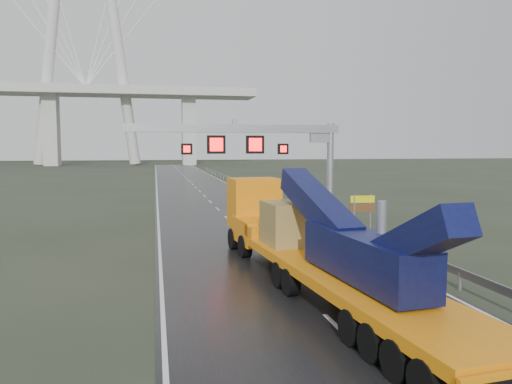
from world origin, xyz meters
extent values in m
plane|color=#2B3223|center=(0.00, 0.00, 0.00)|extent=(400.00, 400.00, 0.00)
cube|color=black|center=(0.00, 40.00, 0.01)|extent=(11.00, 200.00, 0.02)
cube|color=silver|center=(6.90, 18.00, 0.15)|extent=(1.20, 1.20, 0.30)
cylinder|color=gray|center=(6.90, 18.00, 3.60)|extent=(0.48, 0.48, 7.20)
cube|color=gray|center=(0.00, 18.00, 6.80)|extent=(14.80, 0.55, 0.55)
cube|color=gray|center=(6.10, 18.00, 6.30)|extent=(1.40, 0.35, 0.90)
cube|color=gray|center=(0.00, 18.00, 7.25)|extent=(0.35, 0.35, 0.35)
cube|color=black|center=(-1.30, 17.95, 5.70)|extent=(1.25, 0.25, 1.25)
cube|color=#FF0C0C|center=(-1.30, 17.81, 5.70)|extent=(0.90, 0.02, 0.90)
cube|color=black|center=(1.40, 17.95, 5.70)|extent=(1.25, 0.25, 1.25)
cube|color=#FF0C0C|center=(1.40, 17.81, 5.70)|extent=(0.90, 0.02, 0.90)
cube|color=black|center=(-3.30, 17.95, 5.40)|extent=(0.75, 0.25, 0.75)
cube|color=#FF0C0C|center=(-3.30, 17.81, 5.40)|extent=(0.54, 0.02, 0.54)
cube|color=black|center=(3.40, 17.95, 5.40)|extent=(0.75, 0.25, 0.75)
cube|color=#FF0C0C|center=(3.40, 17.81, 5.40)|extent=(0.54, 0.02, 0.54)
cube|color=silver|center=(-35.00, 140.00, 10.50)|extent=(4.00, 6.00, 21.00)
cube|color=silver|center=(5.00, 140.00, 10.50)|extent=(4.00, 6.00, 21.00)
cube|color=orange|center=(0.94, -0.38, 1.09)|extent=(4.24, 14.70, 0.36)
cube|color=orange|center=(0.23, 7.25, 1.50)|extent=(2.80, 1.49, 0.52)
cube|color=orange|center=(0.07, 8.90, 1.24)|extent=(2.97, 3.34, 1.24)
cube|color=orange|center=(-0.10, 10.75, 2.48)|extent=(2.77, 2.30, 2.69)
cube|color=black|center=(-0.20, 11.80, 2.79)|extent=(2.38, 0.27, 1.24)
cube|color=#11144F|center=(1.04, -1.41, 2.07)|extent=(2.02, 6.32, 1.45)
cube|color=#11144F|center=(0.70, 2.20, 3.31)|extent=(1.56, 5.77, 2.65)
cube|color=#11144F|center=(1.28, -3.98, 3.00)|extent=(1.31, 4.17, 2.50)
cylinder|color=gray|center=(1.66, -1.35, 3.00)|extent=(0.34, 0.34, 1.66)
cube|color=tan|center=(0.44, 4.98, 2.20)|extent=(2.48, 2.48, 1.86)
cylinder|color=black|center=(1.37, -5.01, 0.52)|extent=(3.08, 1.31, 1.04)
cylinder|color=black|center=(0.70, 2.20, 0.52)|extent=(3.08, 1.31, 1.04)
cylinder|color=black|center=(-0.08, 10.55, 0.57)|extent=(2.89, 1.39, 1.14)
cylinder|color=gray|center=(6.56, 12.64, 1.30)|extent=(0.09, 0.09, 2.61)
cylinder|color=gray|center=(7.64, 12.64, 1.30)|extent=(0.09, 0.09, 2.61)
cube|color=#EAEA0C|center=(7.10, 12.64, 2.33)|extent=(1.52, 0.22, 0.43)
cube|color=brown|center=(7.10, 12.64, 1.79)|extent=(1.52, 0.22, 0.49)
cube|color=red|center=(6.63, 17.08, 0.57)|extent=(0.68, 0.37, 1.15)
camera|label=1|loc=(-5.41, -16.00, 5.55)|focal=35.00mm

